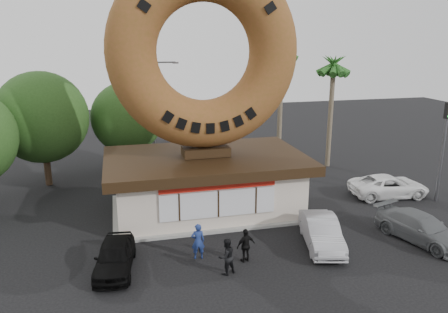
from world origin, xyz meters
TOP-DOWN VIEW (x-y plane):
  - ground at (0.00, 0.00)m, footprint 90.00×90.00m
  - donut_shop at (0.00, 5.98)m, footprint 11.20×7.20m
  - giant_donut at (0.00, 6.00)m, footprint 10.31×2.63m
  - tree_west at (-9.50, 13.00)m, footprint 6.00×6.00m
  - tree_mid at (-4.00, 15.00)m, footprint 5.20×5.20m
  - palm_near at (7.50, 14.00)m, footprint 2.60×2.60m
  - palm_far at (11.00, 12.50)m, footprint 2.60×2.60m
  - street_lamp at (-1.86, 16.00)m, footprint 2.11×0.20m
  - traffic_signal at (14.00, 3.99)m, footprint 0.30×0.38m
  - person_left at (-1.53, 0.45)m, footprint 0.62×0.42m
  - person_center at (-0.61, -1.15)m, footprint 0.95×0.85m
  - person_right at (0.48, -0.35)m, footprint 0.99×0.62m
  - car_black at (-5.20, 0.29)m, footprint 2.06×4.04m
  - car_silver at (4.45, 0.24)m, footprint 2.47×4.53m
  - car_grey at (9.46, -0.45)m, footprint 3.18×5.03m
  - car_white at (11.61, 5.42)m, footprint 5.08×2.69m

SIDE VIEW (x-z plane):
  - ground at x=0.00m, z-range 0.00..0.00m
  - car_black at x=-5.20m, z-range 0.00..1.32m
  - car_grey at x=9.46m, z-range 0.00..1.36m
  - car_white at x=11.61m, z-range 0.00..1.36m
  - car_silver at x=4.45m, z-range 0.00..1.42m
  - person_right at x=0.48m, z-range 0.00..1.57m
  - person_center at x=-0.61m, z-range 0.00..1.62m
  - person_left at x=-1.53m, z-range 0.00..1.69m
  - donut_shop at x=0.00m, z-range -0.13..3.67m
  - traffic_signal at x=14.00m, z-range 0.83..6.90m
  - tree_mid at x=-4.00m, z-range 0.70..7.33m
  - street_lamp at x=-1.86m, z-range 0.48..8.48m
  - tree_west at x=-9.50m, z-range 0.82..8.47m
  - palm_far at x=11.00m, z-range 3.11..11.86m
  - palm_near at x=7.50m, z-range 3.54..13.29m
  - giant_donut at x=0.00m, z-range 3.80..14.11m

